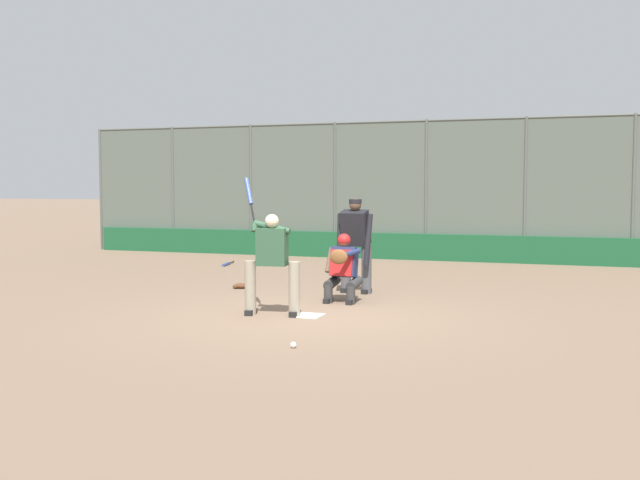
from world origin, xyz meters
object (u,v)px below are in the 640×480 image
Objects in this scene: baseball_loose at (293,345)px; umpire_home at (355,243)px; batter_at_plate at (272,261)px; catcher_behind_plate at (343,267)px; fielding_glove_on_dirt at (240,286)px; spare_bat_near_backstop at (227,264)px.

umpire_home is at bearing -82.53° from baseball_loose.
batter_at_plate is 1.68m from catcher_behind_plate.
baseball_loose is at bearing 122.15° from fielding_glove_on_dirt.
fielding_glove_on_dirt is (1.69, -2.48, -0.77)m from batter_at_plate.
batter_at_plate is 2.66m from umpire_home.
spare_bat_near_backstop is 9.43m from baseball_loose.
umpire_home is 2.36m from fielding_glove_on_dirt.
fielding_glove_on_dirt is at bearing -21.00° from catcher_behind_plate.
umpire_home is (0.10, -1.07, 0.32)m from catcher_behind_plate.
catcher_behind_plate is 2.54m from fielding_glove_on_dirt.
fielding_glove_on_dirt reaches higher than baseball_loose.
batter_at_plate is 2.40m from baseball_loose.
catcher_behind_plate is at bearing 100.52° from umpire_home.
batter_at_plate is at bearing 124.26° from fielding_glove_on_dirt.
umpire_home is (-0.51, -2.61, 0.09)m from batter_at_plate.
fielding_glove_on_dirt is at bearing 19.98° from spare_bat_near_backstop.
catcher_behind_plate reaches higher than baseball_loose.
batter_at_plate reaches higher than umpire_home.
catcher_behind_plate is 3.60m from baseball_loose.
spare_bat_near_backstop is at bearing -66.14° from batter_at_plate.
fielding_glove_on_dirt is (-2.06, 3.62, 0.02)m from spare_bat_near_backstop.
baseball_loose is (-0.60, 4.59, -0.87)m from umpire_home.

